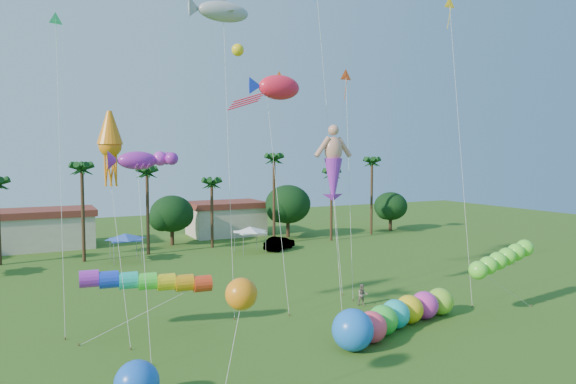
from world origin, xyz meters
name	(u,v)px	position (x,y,z in m)	size (l,w,h in m)	color
tree_line	(194,211)	(3.57, 44.00, 4.28)	(69.46, 8.91, 11.00)	#3A2819
buildings_row	(132,227)	(-3.09, 50.00, 2.00)	(35.00, 7.00, 4.00)	beige
tent_row	(126,237)	(-6.00, 36.33, 2.75)	(31.00, 4.00, 0.60)	white
car_b	(279,243)	(11.79, 35.89, 0.80)	(1.69, 4.83, 1.59)	#4C4C54
spectator_b	(362,295)	(7.39, 12.14, 0.81)	(0.79, 0.62, 1.62)	gray
caterpillar_inflatable	(393,316)	(5.72, 6.37, 1.03)	(11.87, 5.39, 2.45)	#FF4361
blue_ball	(137,383)	(-10.78, 3.82, 1.02)	(2.04, 2.04, 2.04)	blue
rainbow_tube	(172,287)	(-6.94, 12.80, 2.93)	(9.70, 3.09, 3.48)	red
green_worm	(478,270)	(12.84, 6.06, 3.38)	(9.19, 3.98, 4.15)	#5FEB34
orange_ball_kite	(241,294)	(-6.65, 1.32, 5.23)	(2.18, 1.82, 5.96)	orange
merman_kite	(333,168)	(5.98, 14.18, 10.39)	(2.64, 4.48, 13.19)	tan
fish_kite	(279,88)	(3.04, 17.65, 16.75)	(5.40, 6.54, 17.85)	#FC1C37
shark_kite	(223,12)	(-0.99, 19.29, 22.54)	(5.81, 7.89, 23.53)	#9BA1AA
squid_kite	(110,146)	(-10.33, 14.14, 11.95)	(1.64, 4.25, 14.22)	orange
lobster_kite	(138,160)	(-9.24, 11.04, 11.06)	(4.24, 4.65, 11.82)	purple
delta_kite_red	(346,80)	(8.48, 16.36, 17.55)	(1.75, 3.19, 18.45)	#D64517
delta_kite_yellow	(450,10)	(16.05, 12.65, 23.14)	(2.22, 4.92, 24.26)	yellow
delta_kite_green	(56,27)	(-12.99, 19.11, 19.99)	(1.09, 5.29, 21.07)	#35E57B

